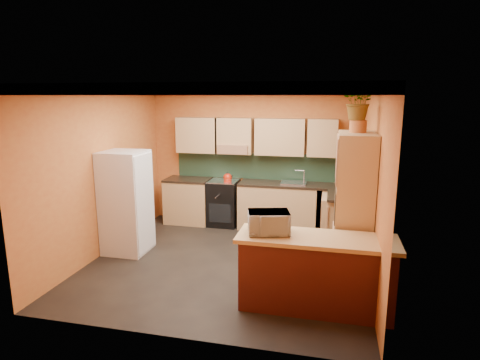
% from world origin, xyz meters
% --- Properties ---
extents(room_shell, '(4.24, 4.24, 2.72)m').
position_xyz_m(room_shell, '(0.02, 0.28, 2.09)').
color(room_shell, black).
rests_on(room_shell, ground).
extents(base_cabinets_back, '(3.65, 0.60, 0.88)m').
position_xyz_m(base_cabinets_back, '(0.07, 1.80, 0.44)').
color(base_cabinets_back, tan).
rests_on(base_cabinets_back, ground).
extents(countertop_back, '(3.65, 0.62, 0.04)m').
position_xyz_m(countertop_back, '(0.07, 1.80, 0.90)').
color(countertop_back, black).
rests_on(countertop_back, base_cabinets_back).
extents(stove, '(0.58, 0.58, 0.91)m').
position_xyz_m(stove, '(-0.55, 1.80, 0.46)').
color(stove, black).
rests_on(stove, ground).
extents(kettle, '(0.18, 0.18, 0.18)m').
position_xyz_m(kettle, '(-0.45, 1.75, 1.00)').
color(kettle, '#B5200C').
rests_on(kettle, stove).
extents(sink, '(0.48, 0.40, 0.03)m').
position_xyz_m(sink, '(0.85, 1.80, 0.94)').
color(sink, silver).
rests_on(sink, countertop_back).
extents(base_cabinets_right, '(0.60, 0.80, 0.88)m').
position_xyz_m(base_cabinets_right, '(1.80, 1.08, 0.44)').
color(base_cabinets_right, tan).
rests_on(base_cabinets_right, ground).
extents(countertop_right, '(0.62, 0.80, 0.04)m').
position_xyz_m(countertop_right, '(1.80, 1.08, 0.90)').
color(countertop_right, black).
rests_on(countertop_right, base_cabinets_right).
extents(fridge, '(0.68, 0.66, 1.70)m').
position_xyz_m(fridge, '(-1.75, 0.06, 0.85)').
color(fridge, white).
rests_on(fridge, ground).
extents(pantry, '(0.48, 0.90, 2.10)m').
position_xyz_m(pantry, '(1.85, -0.29, 1.05)').
color(pantry, tan).
rests_on(pantry, ground).
extents(fern_pot, '(0.22, 0.22, 0.16)m').
position_xyz_m(fern_pot, '(1.85, -0.24, 2.18)').
color(fern_pot, '#AA5929').
rests_on(fern_pot, pantry).
extents(fern, '(0.45, 0.39, 0.50)m').
position_xyz_m(fern, '(1.85, -0.24, 2.51)').
color(fern, tan).
rests_on(fern, fern_pot).
extents(breakfast_bar, '(1.80, 0.55, 0.88)m').
position_xyz_m(breakfast_bar, '(1.40, -1.14, 0.44)').
color(breakfast_bar, '#4E1A12').
rests_on(breakfast_bar, ground).
extents(bar_top, '(1.90, 0.65, 0.05)m').
position_xyz_m(bar_top, '(1.40, -1.14, 0.91)').
color(bar_top, tan).
rests_on(bar_top, breakfast_bar).
extents(microwave, '(0.57, 0.45, 0.27)m').
position_xyz_m(microwave, '(0.82, -1.14, 1.07)').
color(microwave, white).
rests_on(microwave, bar_top).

